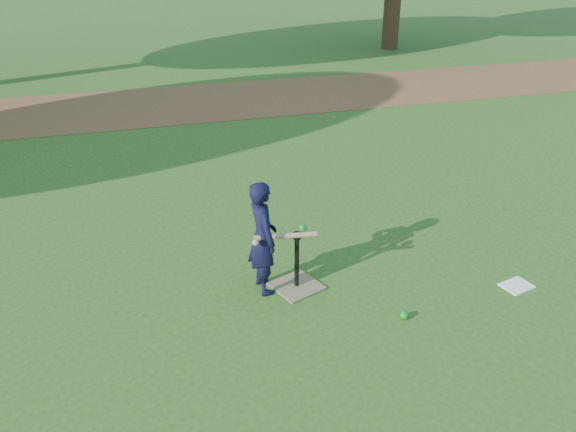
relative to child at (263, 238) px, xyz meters
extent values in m
plane|color=#285116|center=(0.46, -0.40, -0.58)|extent=(80.00, 80.00, 0.00)
cube|color=brown|center=(0.46, 7.10, -0.57)|extent=(24.00, 3.00, 0.01)
imported|color=black|center=(0.00, 0.00, 0.00)|extent=(0.31, 0.44, 1.15)
sphere|color=#0C891E|center=(1.11, -0.85, -0.54)|extent=(0.08, 0.08, 0.08)
cube|color=white|center=(2.44, -0.69, -0.57)|extent=(0.34, 0.29, 0.01)
cube|color=#7D724F|center=(0.32, -0.07, -0.56)|extent=(0.55, 0.55, 0.02)
cylinder|color=black|center=(0.32, -0.07, -0.28)|extent=(0.05, 0.05, 0.55)
cylinder|color=black|center=(0.32, -0.07, 0.01)|extent=(0.08, 0.08, 0.06)
cylinder|color=tan|center=(0.20, -0.09, 0.03)|extent=(0.60, 0.14, 0.05)
sphere|color=tan|center=(-0.10, -0.13, 0.03)|extent=(0.06, 0.06, 0.06)
sphere|color=#0C891E|center=(0.37, -0.09, 0.09)|extent=(0.08, 0.08, 0.08)
camera|label=1|loc=(-1.10, -4.54, 2.58)|focal=35.00mm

